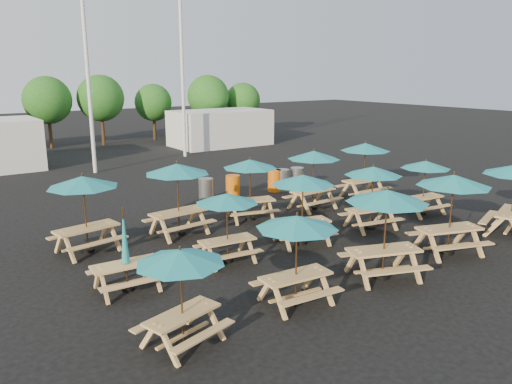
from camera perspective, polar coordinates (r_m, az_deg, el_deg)
ground at (r=17.34m, az=2.85°, el=-4.49°), size 120.00×120.00×0.00m
picnic_unit_0 at (r=9.92m, az=-8.65°, el=-7.97°), size 2.20×2.20×2.05m
picnic_unit_1 at (r=12.93m, az=-14.67°, el=-7.21°), size 1.76×1.55×2.16m
picnic_unit_2 at (r=15.66m, az=-19.16°, el=0.62°), size 2.42×2.42×2.40m
picnic_unit_3 at (r=11.53m, az=4.70°, el=-4.06°), size 2.06×2.06×2.20m
picnic_unit_4 at (r=14.11m, az=-3.35°, el=-1.22°), size 1.98×1.98×2.06m
picnic_unit_5 at (r=16.65m, az=-8.99°, el=2.15°), size 2.34×2.34×2.46m
picnic_unit_6 at (r=13.32m, az=14.74°, el=-1.08°), size 2.74×2.74×2.45m
picnic_unit_7 at (r=15.64m, az=5.39°, el=0.92°), size 2.40×2.40×2.28m
picnic_unit_8 at (r=18.20m, az=-0.69°, el=2.83°), size 2.45×2.45×2.30m
picnic_unit_9 at (r=15.78m, az=21.63°, el=0.72°), size 2.72×2.72×2.47m
picnic_unit_10 at (r=17.57m, az=13.24°, el=1.93°), size 2.29×2.29×2.24m
picnic_unit_11 at (r=19.77m, az=6.62°, el=3.82°), size 2.17×2.17×2.38m
picnic_unit_13 at (r=19.99m, az=18.80°, el=2.63°), size 2.01×2.01×2.12m
picnic_unit_14 at (r=22.00m, az=12.37°, el=4.68°), size 2.20×2.20×2.42m
waste_bin_0 at (r=21.21m, az=-5.74°, el=0.23°), size 0.62×0.62×1.00m
waste_bin_1 at (r=21.76m, az=-2.66°, el=0.62°), size 0.62×0.62×1.00m
waste_bin_2 at (r=22.96m, az=2.14°, el=1.32°), size 0.62×0.62×1.00m
waste_bin_3 at (r=23.08m, az=3.04°, el=1.37°), size 0.62×0.62×1.00m
waste_bin_4 at (r=23.57m, az=4.70°, el=1.60°), size 0.62×0.62×1.00m
mast_0 at (r=28.20m, az=-18.79°, el=14.17°), size 0.20×0.20×12.00m
mast_1 at (r=32.49m, az=-8.46°, el=14.56°), size 0.20×0.20×12.00m
event_tent_1 at (r=37.51m, az=-4.10°, el=7.33°), size 7.00×4.00×2.60m
tree_3 at (r=38.68m, az=-22.75°, el=9.65°), size 3.36×3.36×5.09m
tree_4 at (r=39.20m, az=-17.33°, el=10.19°), size 3.41×3.41×5.17m
tree_5 at (r=41.14m, az=-11.66°, el=9.98°), size 2.94×2.94×4.45m
tree_6 at (r=41.32m, az=-5.49°, el=10.84°), size 3.38×3.38×5.13m
tree_7 at (r=43.14m, az=-1.51°, el=10.43°), size 2.95×2.95×4.48m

